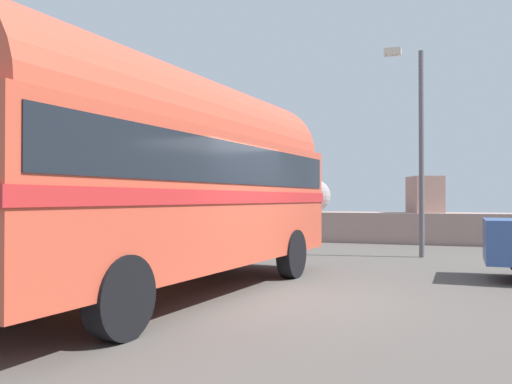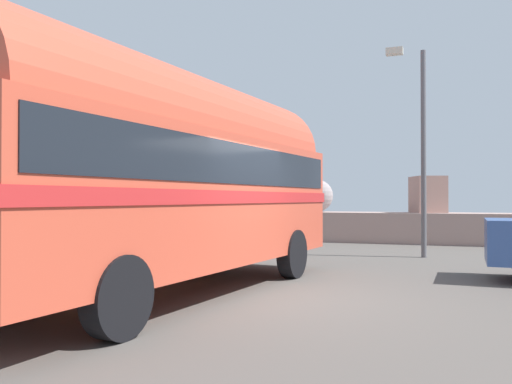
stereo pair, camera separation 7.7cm
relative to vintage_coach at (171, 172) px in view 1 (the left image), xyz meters
name	(u,v)px [view 1 (the left image)]	position (x,y,z in m)	size (l,w,h in m)	color
ground	(271,298)	(1.62, 0.32, -2.04)	(32.00, 26.00, 0.02)	#524D48
breakwater	(363,223)	(1.44, 12.14, -1.35)	(31.36, 1.80, 2.45)	gray
vintage_coach	(171,172)	(0.00, 0.00, 0.00)	(3.33, 8.79, 3.70)	black
second_coach	(4,179)	(-5.01, 1.52, 0.00)	(3.69, 8.85, 3.70)	black
lamp_post	(417,139)	(3.59, 7.16, 1.16)	(1.00, 0.72, 5.62)	#5B5B60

